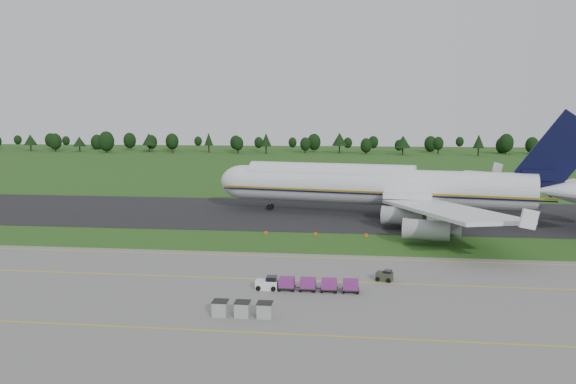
# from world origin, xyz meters

# --- Properties ---
(ground) EXTENTS (600.00, 600.00, 0.00)m
(ground) POSITION_xyz_m (0.00, 0.00, 0.00)
(ground) COLOR #234C16
(ground) RESTS_ON ground
(apron) EXTENTS (300.00, 52.00, 0.06)m
(apron) POSITION_xyz_m (0.00, -34.00, 0.03)
(apron) COLOR slate
(apron) RESTS_ON ground
(taxiway) EXTENTS (300.00, 40.00, 0.08)m
(taxiway) POSITION_xyz_m (0.00, 28.00, 0.04)
(taxiway) COLOR black
(taxiway) RESTS_ON ground
(apron_markings) EXTENTS (300.00, 30.20, 0.01)m
(apron_markings) POSITION_xyz_m (0.00, -26.98, 0.06)
(apron_markings) COLOR #D9C00C
(apron_markings) RESTS_ON apron
(tree_line) EXTENTS (525.02, 22.08, 11.79)m
(tree_line) POSITION_xyz_m (-0.09, 220.45, 6.51)
(tree_line) COLOR black
(tree_line) RESTS_ON ground
(aircraft) EXTENTS (80.24, 76.55, 22.44)m
(aircraft) POSITION_xyz_m (16.04, 27.05, 6.41)
(aircraft) COLOR silver
(aircraft) RESTS_ON ground
(baggage_train) EXTENTS (12.62, 1.61, 1.55)m
(baggage_train) POSITION_xyz_m (3.51, -26.18, 0.88)
(baggage_train) COLOR white
(baggage_train) RESTS_ON apron
(utility_cart) EXTENTS (2.33, 1.82, 1.13)m
(utility_cart) POSITION_xyz_m (13.28, -20.87, 0.61)
(utility_cart) COLOR #303626
(utility_cart) RESTS_ON apron
(uld_row) EXTENTS (6.43, 1.63, 1.62)m
(uld_row) POSITION_xyz_m (-2.37, -35.70, 0.87)
(uld_row) COLOR #969696
(uld_row) RESTS_ON apron
(edge_markers) EXTENTS (18.42, 0.30, 0.60)m
(edge_markers) POSITION_xyz_m (2.58, 5.63, 0.27)
(edge_markers) COLOR #FD5407
(edge_markers) RESTS_ON ground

